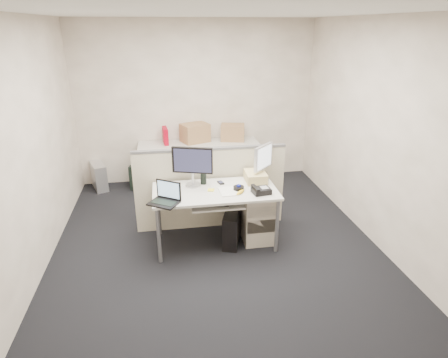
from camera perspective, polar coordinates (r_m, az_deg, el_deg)
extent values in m
cube|color=black|center=(4.88, -1.29, -9.61)|extent=(4.00, 4.50, 0.01)
cube|color=white|center=(4.14, -1.64, 24.04)|extent=(4.00, 4.50, 0.01)
cube|color=silver|center=(6.49, -4.28, 11.39)|extent=(4.00, 0.02, 2.70)
cube|color=silver|center=(2.29, 6.57, -10.17)|extent=(4.00, 0.02, 2.70)
cube|color=silver|center=(4.51, -27.53, 4.00)|extent=(0.02, 4.50, 2.70)
cube|color=silver|center=(4.99, 22.09, 6.47)|extent=(0.02, 4.50, 2.70)
cube|color=silver|center=(4.54, -1.37, -1.87)|extent=(1.50, 0.75, 0.03)
cylinder|color=slate|center=(4.39, -9.90, -8.54)|extent=(0.04, 0.04, 0.70)
cylinder|color=slate|center=(4.96, -9.93, -4.71)|extent=(0.04, 0.04, 0.70)
cylinder|color=slate|center=(4.56, 8.07, -7.11)|extent=(0.04, 0.04, 0.70)
cylinder|color=slate|center=(5.11, 5.96, -3.60)|extent=(0.04, 0.04, 0.70)
cube|color=silver|center=(4.42, -1.03, -3.94)|extent=(0.62, 0.32, 0.02)
cube|color=#C0B4A3|center=(4.85, 5.06, -5.39)|extent=(0.40, 0.55, 0.65)
cube|color=beige|center=(5.01, -2.07, -1.53)|extent=(2.00, 0.06, 1.10)
cube|color=#C0B4A3|center=(6.45, -3.76, 2.19)|extent=(2.00, 0.60, 0.72)
cube|color=black|center=(4.58, -4.81, 1.86)|extent=(0.54, 0.33, 0.50)
cube|color=#B7B7BC|center=(4.78, 5.96, 2.45)|extent=(0.40, 0.40, 0.46)
cube|color=black|center=(4.19, -9.26, -2.31)|extent=(0.39, 0.37, 0.24)
cylinder|color=black|center=(4.52, 2.25, -1.43)|extent=(0.15, 0.15, 0.05)
cube|color=black|center=(4.46, 5.70, -1.79)|extent=(0.23, 0.20, 0.07)
cube|color=silver|center=(4.48, 0.68, -1.92)|extent=(0.22, 0.27, 0.01)
cube|color=yellow|center=(4.53, -2.00, -1.68)|extent=(0.09, 0.09, 0.01)
cylinder|color=black|center=(4.69, -3.15, 0.18)|extent=(0.10, 0.10, 0.16)
ellipsoid|color=gold|center=(4.44, 2.49, -2.02)|extent=(0.14, 0.15, 0.04)
cube|color=black|center=(4.73, -0.51, -0.56)|extent=(0.08, 0.12, 0.01)
cube|color=#D0BC71|center=(4.79, 4.81, 0.37)|extent=(0.26, 0.33, 0.12)
cube|color=black|center=(4.44, -1.74, -3.50)|extent=(0.43, 0.28, 0.02)
cube|color=black|center=(4.75, 1.18, -7.47)|extent=(0.31, 0.49, 0.43)
cube|color=black|center=(6.59, -12.93, 0.69)|extent=(0.28, 0.48, 0.42)
cube|color=#B7B7BC|center=(6.67, -18.51, 0.44)|extent=(0.33, 0.51, 0.44)
cube|color=#A87C4C|center=(6.40, -4.43, 6.94)|extent=(0.53, 0.47, 0.33)
cube|color=#A87C4C|center=(6.49, 1.33, 7.03)|extent=(0.46, 0.39, 0.29)
cube|color=#9B0217|center=(6.37, -8.93, 6.46)|extent=(0.10, 0.31, 0.29)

